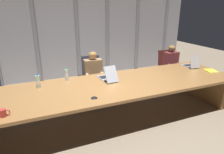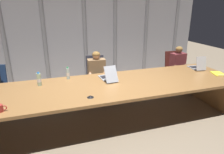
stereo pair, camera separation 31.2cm
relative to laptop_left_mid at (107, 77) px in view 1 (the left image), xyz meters
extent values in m
plane|color=#7F705B|center=(-0.03, -0.28, -0.78)|extent=(15.44, 15.44, 0.00)
cube|color=olive|center=(-0.03, -0.28, -0.08)|extent=(5.14, 1.41, 0.05)
cube|color=black|center=(-0.03, -0.28, -0.15)|extent=(4.37, 0.10, 0.06)
cube|color=brown|center=(2.28, -0.28, -0.45)|extent=(0.08, 1.20, 0.67)
cube|color=#9999A0|center=(-0.03, 2.58, 0.59)|extent=(7.72, 0.10, 2.73)
cylinder|color=gray|center=(-1.13, 2.52, 0.59)|extent=(0.12, 0.12, 2.68)
cylinder|color=gray|center=(0.04, 2.52, 0.59)|extent=(0.12, 0.12, 2.68)
cylinder|color=gray|center=(1.01, 2.52, 0.59)|extent=(0.12, 0.12, 2.68)
cylinder|color=gray|center=(2.09, 2.52, 0.59)|extent=(0.12, 0.12, 2.68)
cylinder|color=gray|center=(3.24, 2.52, 0.59)|extent=(0.12, 0.12, 2.68)
cube|color=#A8ADB7|center=(-0.01, 0.08, -0.05)|extent=(0.27, 0.36, 0.02)
cube|color=black|center=(-0.01, 0.11, -0.04)|extent=(0.22, 0.21, 0.00)
cube|color=#A8ADB7|center=(0.02, -0.17, 0.10)|extent=(0.26, 0.19, 0.29)
cube|color=black|center=(0.02, -0.17, 0.10)|extent=(0.23, 0.17, 0.26)
cube|color=#BCBCC1|center=(2.17, 0.10, -0.05)|extent=(0.28, 0.35, 0.02)
cube|color=black|center=(2.18, 0.12, -0.04)|extent=(0.22, 0.20, 0.00)
cube|color=#BCBCC1|center=(2.15, -0.10, 0.11)|extent=(0.25, 0.11, 0.31)
cube|color=black|center=(2.15, -0.10, 0.11)|extent=(0.22, 0.09, 0.27)
cube|color=#2D2D38|center=(-0.05, 0.82, -0.36)|extent=(0.54, 0.54, 0.08)
cube|color=#2D2D38|center=(-0.02, 1.04, -0.06)|extent=(0.44, 0.18, 0.51)
cylinder|color=#262628|center=(-0.05, 0.82, -0.57)|extent=(0.05, 0.05, 0.35)
cylinder|color=black|center=(-0.05, 0.82, -0.76)|extent=(0.60, 0.60, 0.04)
cube|color=#511E19|center=(2.18, 0.82, -0.36)|extent=(0.50, 0.50, 0.08)
cube|color=#511E19|center=(2.19, 1.04, -0.08)|extent=(0.44, 0.14, 0.48)
cylinder|color=#262628|center=(2.18, 0.82, -0.57)|extent=(0.05, 0.05, 0.35)
cylinder|color=black|center=(2.18, 0.82, -0.76)|extent=(0.60, 0.60, 0.04)
cube|color=olive|center=(-0.03, 0.80, -0.08)|extent=(0.42, 0.25, 0.48)
sphere|color=tan|center=(-0.03, 0.80, 0.26)|extent=(0.18, 0.18, 0.18)
ellipsoid|color=olive|center=(-0.03, 0.80, 0.28)|extent=(0.18, 0.18, 0.13)
cylinder|color=olive|center=(0.14, 0.79, -0.03)|extent=(0.08, 0.14, 0.27)
cylinder|color=tan|center=(0.12, 0.58, -0.15)|extent=(0.08, 0.30, 0.06)
cylinder|color=olive|center=(-0.21, 0.81, -0.03)|extent=(0.08, 0.14, 0.27)
cylinder|color=tan|center=(-0.22, 0.61, -0.15)|extent=(0.08, 0.30, 0.06)
cylinder|color=#262833|center=(0.05, 0.60, -0.35)|extent=(0.16, 0.41, 0.13)
cylinder|color=#262833|center=(0.04, 0.42, -0.56)|extent=(0.11, 0.11, 0.45)
cylinder|color=#262833|center=(-0.15, 0.61, -0.35)|extent=(0.16, 0.41, 0.13)
cylinder|color=#262833|center=(-0.16, 0.43, -0.56)|extent=(0.11, 0.11, 0.45)
cube|color=brown|center=(2.20, 0.80, -0.08)|extent=(0.40, 0.24, 0.47)
sphere|color=brown|center=(2.20, 0.80, 0.24)|extent=(0.18, 0.18, 0.18)
ellipsoid|color=olive|center=(2.20, 0.80, 0.26)|extent=(0.18, 0.18, 0.13)
cylinder|color=brown|center=(2.36, 0.81, -0.04)|extent=(0.08, 0.14, 0.27)
cylinder|color=brown|center=(2.37, 0.60, -0.16)|extent=(0.08, 0.30, 0.06)
cylinder|color=brown|center=(2.04, 0.79, -0.04)|extent=(0.08, 0.14, 0.27)
cylinder|color=brown|center=(2.05, 0.58, -0.16)|extent=(0.08, 0.30, 0.06)
cylinder|color=#262833|center=(2.31, 0.61, -0.35)|extent=(0.15, 0.41, 0.13)
cylinder|color=#262833|center=(2.32, 0.43, -0.56)|extent=(0.11, 0.11, 0.45)
cylinder|color=#262833|center=(2.11, 0.60, -0.35)|extent=(0.15, 0.41, 0.13)
cylinder|color=#262833|center=(2.12, 0.42, -0.56)|extent=(0.11, 0.11, 0.45)
cylinder|color=silver|center=(-0.74, 0.26, 0.05)|extent=(0.06, 0.06, 0.23)
cylinder|color=white|center=(-0.74, 0.26, 0.04)|extent=(0.06, 0.06, 0.07)
cylinder|color=green|center=(-0.74, 0.26, 0.18)|extent=(0.03, 0.03, 0.02)
cylinder|color=#ADD1B2|center=(-1.28, 0.07, 0.06)|extent=(0.07, 0.07, 0.23)
cylinder|color=white|center=(-1.28, 0.07, 0.05)|extent=(0.08, 0.08, 0.07)
cylinder|color=blue|center=(-1.28, 0.07, 0.18)|extent=(0.04, 0.04, 0.02)
cylinder|color=#B2332D|center=(-1.78, -0.79, -0.01)|extent=(0.08, 0.08, 0.10)
torus|color=#B2332D|center=(-1.73, -0.79, -0.01)|extent=(0.07, 0.01, 0.07)
cone|color=black|center=(-0.51, -0.72, -0.04)|extent=(0.11, 0.11, 0.03)
cube|color=yellow|center=(2.35, -0.41, -0.05)|extent=(0.30, 0.35, 0.02)
cylinder|color=silver|center=(2.35, -0.55, -0.04)|extent=(0.20, 0.08, 0.01)
camera|label=1|loc=(-1.37, -3.47, 1.30)|focal=32.08mm
camera|label=2|loc=(-1.07, -3.58, 1.30)|focal=32.08mm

